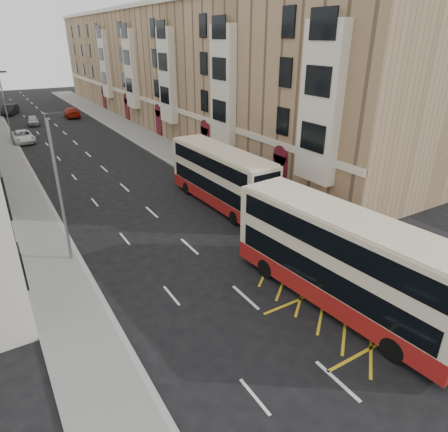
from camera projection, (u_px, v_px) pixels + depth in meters
ground at (301, 348)px, 16.18m from camera, size 200.00×200.00×0.00m
pavement_right at (172, 152)px, 43.29m from camera, size 4.00×120.00×0.15m
pavement_left at (15, 175)px, 35.95m from camera, size 3.00×120.00×0.15m
kerb_right at (155, 154)px, 42.35m from camera, size 0.25×120.00×0.15m
kerb_left at (33, 173)px, 36.66m from camera, size 0.25×120.00×0.15m
road_markings at (66, 135)px, 51.21m from camera, size 10.00×110.00×0.01m
terrace_right at (168, 68)px, 55.46m from camera, size 10.75×79.00×15.25m
bus_shelter at (444, 253)px, 18.94m from camera, size 1.65×4.25×2.70m
guard_railing at (318, 237)px, 23.26m from camera, size 0.06×6.56×1.01m
street_lamp_near at (59, 182)px, 20.60m from camera, size 0.93×0.18×8.00m
street_lamp_far at (5, 105)px, 43.96m from camera, size 0.93×0.18×8.00m
double_decker_front at (342, 260)px, 17.94m from camera, size 3.62×11.62×4.56m
double_decker_rear at (221, 177)px, 29.03m from camera, size 2.70×10.69×4.24m
pedestrian_near at (434, 283)px, 18.54m from camera, size 0.76×0.62×1.78m
pedestrian_mid at (407, 258)px, 20.75m from camera, size 0.91×0.76×1.70m
pedestrian_far at (383, 268)px, 19.73m from camera, size 1.15×0.84×1.81m
white_van at (23, 137)px, 47.26m from camera, size 2.42×4.98×1.36m
car_silver at (33, 120)px, 56.50m from camera, size 1.83×3.94×1.30m
car_dark at (10, 110)px, 63.97m from camera, size 3.21×4.98×1.55m
car_red at (71, 112)px, 61.92m from camera, size 2.09×5.13×1.49m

